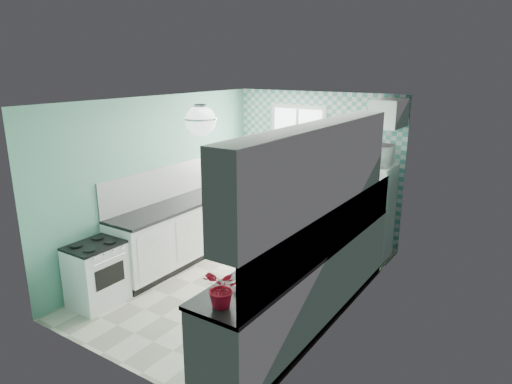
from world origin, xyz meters
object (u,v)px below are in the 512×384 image
Objects in this scene: fridge at (369,211)px; stove at (97,273)px; microwave at (373,155)px; potted_plant at (222,288)px; fruit_bowl at (248,286)px; ceiling_light at (201,120)px; sink at (338,227)px.

fridge reaches higher than stove.
stove is 4.21m from microwave.
microwave is (-0.09, 3.83, 0.51)m from potted_plant.
fruit_bowl is (2.40, -0.14, 0.56)m from stove.
ceiling_light is at bearing 145.48° from fruit_bowl.
fridge reaches higher than potted_plant.
ceiling_light is 0.66× the size of sink.
fruit_bowl is at bearing -1.91° from stove.
potted_plant is at bearing -45.19° from ceiling_light.
ceiling_light is 1.00× the size of potted_plant.
fridge is at bearing 56.51° from stove.
sink is (0.09, -1.43, 0.20)m from fridge.
sink is at bearing 89.89° from fruit_bowl.
stove is 3.04× the size of fruit_bowl.
ceiling_light reaches higher than microwave.
stove is 1.46× the size of sink.
stove is at bearing 167.70° from potted_plant.
fruit_bowl is 3.51m from microwave.
microwave reaches higher than sink.
microwave reaches higher than fruit_bowl.
ceiling_light is at bearing -132.02° from sink.
sink is (2.40, 1.87, 0.52)m from stove.
ceiling_light is 2.36m from stove.
fruit_bowl is (1.20, -0.83, -1.35)m from ceiling_light.
sink is at bearing 89.90° from potted_plant.
potted_plant reaches higher than stove.
fridge is 0.89m from microwave.
fridge is 2.76× the size of sink.
fruit_bowl is at bearing -34.52° from ceiling_light.
fruit_bowl is (0.09, -3.45, 0.24)m from fridge.
ceiling_light is at bearing 31.17° from stove.
sink is at bearing 39.35° from stove.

